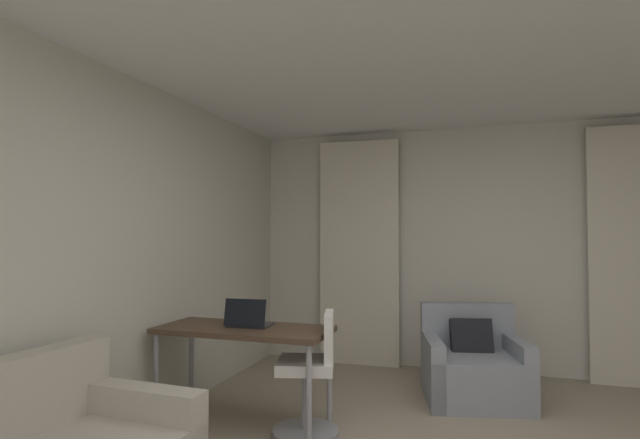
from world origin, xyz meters
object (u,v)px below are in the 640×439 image
(desk, at_px, (244,336))
(laptop, at_px, (248,321))
(armchair, at_px, (474,368))
(desk_chair, at_px, (311,380))

(desk, xyz_separation_m, laptop, (0.03, 0.02, 0.11))
(laptop, bearing_deg, armchair, 35.65)
(armchair, bearing_deg, desk_chair, -133.72)
(desk_chair, xyz_separation_m, laptop, (-0.50, 0.00, 0.40))
(armchair, distance_m, desk_chair, 1.60)
(desk_chair, bearing_deg, armchair, 46.28)
(laptop, bearing_deg, desk_chair, -0.25)
(desk_chair, bearing_deg, desk, -178.27)
(armchair, bearing_deg, laptop, -144.35)
(desk, height_order, desk_chair, desk_chair)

